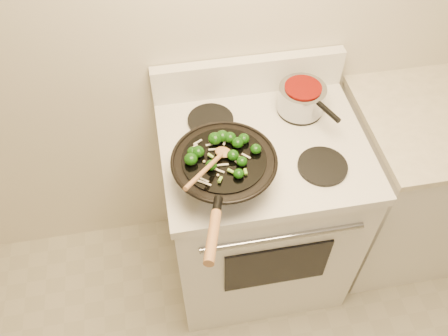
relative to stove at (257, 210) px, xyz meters
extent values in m
cube|color=white|center=(0.00, 0.00, -0.03)|extent=(0.76, 0.64, 0.88)
cube|color=white|center=(0.00, 0.00, 0.43)|extent=(0.78, 0.66, 0.04)
cube|color=white|center=(0.00, 0.30, 0.53)|extent=(0.78, 0.05, 0.16)
cylinder|color=#97989F|center=(0.00, -0.33, 0.31)|extent=(0.60, 0.02, 0.02)
cube|color=black|center=(0.00, -0.33, 0.08)|extent=(0.42, 0.01, 0.28)
cylinder|color=black|center=(-0.18, -0.15, 0.46)|extent=(0.18, 0.18, 0.01)
cylinder|color=black|center=(0.18, -0.15, 0.46)|extent=(0.18, 0.18, 0.01)
cylinder|color=black|center=(-0.18, 0.15, 0.46)|extent=(0.18, 0.18, 0.01)
cylinder|color=black|center=(0.18, 0.15, 0.46)|extent=(0.18, 0.18, 0.01)
cube|color=white|center=(0.81, 0.03, -0.03)|extent=(0.75, 0.60, 0.88)
torus|color=black|center=(-0.18, -0.15, 0.57)|extent=(0.36, 0.36, 0.01)
cylinder|color=black|center=(-0.18, -0.15, 0.57)|extent=(0.28, 0.28, 0.01)
cylinder|color=black|center=(-0.24, -0.35, 0.59)|extent=(0.04, 0.06, 0.04)
cylinder|color=#A16C3F|center=(-0.27, -0.46, 0.61)|extent=(0.08, 0.19, 0.06)
ellipsoid|color=#0E3708|center=(-0.29, -0.15, 0.59)|extent=(0.05, 0.05, 0.04)
cylinder|color=#50842F|center=(-0.28, -0.15, 0.58)|extent=(0.02, 0.02, 0.01)
ellipsoid|color=#0E3708|center=(-0.13, -0.19, 0.59)|extent=(0.04, 0.04, 0.03)
ellipsoid|color=#0E3708|center=(-0.15, -0.23, 0.59)|extent=(0.04, 0.04, 0.03)
ellipsoid|color=#0E3708|center=(-0.07, -0.14, 0.59)|extent=(0.04, 0.04, 0.03)
cylinder|color=#50842F|center=(-0.06, -0.14, 0.58)|extent=(0.02, 0.02, 0.01)
ellipsoid|color=#0E3708|center=(-0.10, -0.09, 0.59)|extent=(0.04, 0.04, 0.03)
ellipsoid|color=#0E3708|center=(-0.23, -0.18, 0.59)|extent=(0.04, 0.04, 0.03)
ellipsoid|color=#0E3708|center=(-0.17, -0.07, 0.59)|extent=(0.04, 0.04, 0.04)
cylinder|color=#50842F|center=(-0.16, -0.07, 0.58)|extent=(0.02, 0.02, 0.02)
ellipsoid|color=#0E3708|center=(-0.15, -0.15, 0.59)|extent=(0.04, 0.04, 0.03)
ellipsoid|color=#0E3708|center=(-0.20, -0.07, 0.59)|extent=(0.05, 0.05, 0.04)
ellipsoid|color=#0E3708|center=(-0.15, -0.08, 0.59)|extent=(0.04, 0.04, 0.04)
cylinder|color=#50842F|center=(-0.13, -0.08, 0.58)|extent=(0.02, 0.01, 0.01)
ellipsoid|color=#0E3708|center=(-0.28, -0.11, 0.59)|extent=(0.04, 0.04, 0.03)
ellipsoid|color=#0E3708|center=(-0.26, -0.12, 0.59)|extent=(0.04, 0.04, 0.04)
ellipsoid|color=#0E3708|center=(-0.13, -0.10, 0.59)|extent=(0.04, 0.04, 0.04)
cylinder|color=#50842F|center=(-0.11, -0.10, 0.58)|extent=(0.02, 0.02, 0.01)
cube|color=beige|center=(-0.26, -0.24, 0.57)|extent=(0.04, 0.03, 0.00)
cube|color=beige|center=(-0.21, -0.11, 0.57)|extent=(0.04, 0.01, 0.00)
cube|color=beige|center=(-0.21, -0.08, 0.57)|extent=(0.04, 0.01, 0.00)
cube|color=beige|center=(-0.15, -0.16, 0.57)|extent=(0.03, 0.05, 0.00)
cube|color=beige|center=(-0.19, -0.18, 0.57)|extent=(0.04, 0.01, 0.00)
cube|color=beige|center=(-0.22, -0.17, 0.57)|extent=(0.02, 0.04, 0.00)
cube|color=beige|center=(-0.16, -0.07, 0.57)|extent=(0.02, 0.04, 0.00)
cube|color=beige|center=(-0.11, -0.16, 0.57)|extent=(0.03, 0.03, 0.00)
cube|color=beige|center=(-0.27, -0.12, 0.57)|extent=(0.04, 0.02, 0.00)
cube|color=beige|center=(-0.21, -0.20, 0.57)|extent=(0.03, 0.03, 0.00)
cube|color=beige|center=(-0.26, -0.07, 0.57)|extent=(0.03, 0.02, 0.00)
cube|color=beige|center=(-0.27, -0.09, 0.57)|extent=(0.03, 0.02, 0.00)
cube|color=beige|center=(-0.26, -0.23, 0.57)|extent=(0.04, 0.04, 0.00)
cylinder|color=#73A836|center=(-0.14, -0.09, 0.58)|extent=(0.02, 0.02, 0.02)
cylinder|color=#73A836|center=(-0.12, -0.23, 0.58)|extent=(0.02, 0.02, 0.02)
cylinder|color=#73A836|center=(-0.21, -0.24, 0.58)|extent=(0.03, 0.03, 0.01)
cylinder|color=#73A836|center=(-0.22, -0.14, 0.58)|extent=(0.03, 0.02, 0.02)
cylinder|color=#73A836|center=(-0.18, -0.12, 0.58)|extent=(0.02, 0.02, 0.01)
cylinder|color=#73A836|center=(-0.17, -0.21, 0.58)|extent=(0.02, 0.03, 0.01)
cylinder|color=#73A836|center=(-0.13, -0.17, 0.58)|extent=(0.03, 0.02, 0.02)
sphere|color=beige|center=(-0.25, -0.16, 0.58)|extent=(0.01, 0.01, 0.01)
sphere|color=beige|center=(-0.21, -0.20, 0.58)|extent=(0.01, 0.01, 0.01)
sphere|color=beige|center=(-0.21, -0.22, 0.58)|extent=(0.01, 0.01, 0.01)
sphere|color=beige|center=(-0.22, -0.07, 0.58)|extent=(0.01, 0.01, 0.01)
ellipsoid|color=#A16C3F|center=(-0.18, -0.13, 0.58)|extent=(0.08, 0.07, 0.02)
cylinder|color=#A16C3F|center=(-0.25, -0.23, 0.62)|extent=(0.16, 0.20, 0.10)
cylinder|color=#97989F|center=(0.18, 0.15, 0.51)|extent=(0.18, 0.18, 0.10)
cylinder|color=#640904|center=(0.18, 0.15, 0.57)|extent=(0.14, 0.14, 0.01)
cylinder|color=black|center=(0.24, 0.01, 0.56)|extent=(0.06, 0.11, 0.02)
camera|label=1|loc=(-0.36, -1.15, 1.77)|focal=38.00mm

